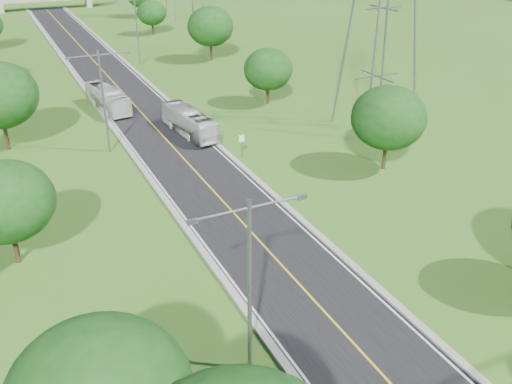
% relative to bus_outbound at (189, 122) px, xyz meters
% --- Properties ---
extents(ground, '(260.00, 260.00, 0.00)m').
position_rel_bus_outbound_xyz_m(ground, '(-2.78, 13.90, -1.40)').
color(ground, '#375B19').
rests_on(ground, ground).
extents(road, '(8.00, 150.00, 0.06)m').
position_rel_bus_outbound_xyz_m(road, '(-2.78, 19.90, -1.37)').
color(road, black).
rests_on(road, ground).
extents(curb_left, '(0.50, 150.00, 0.22)m').
position_rel_bus_outbound_xyz_m(curb_left, '(-7.03, 19.90, -1.29)').
color(curb_left, gray).
rests_on(curb_left, ground).
extents(curb_right, '(0.50, 150.00, 0.22)m').
position_rel_bus_outbound_xyz_m(curb_right, '(1.47, 19.90, -1.29)').
color(curb_right, gray).
rests_on(curb_right, ground).
extents(speed_limit_sign, '(0.55, 0.09, 2.40)m').
position_rel_bus_outbound_xyz_m(speed_limit_sign, '(2.42, -8.11, 0.20)').
color(speed_limit_sign, slate).
rests_on(speed_limit_sign, ground).
extents(streetlight_near_left, '(5.90, 0.25, 10.00)m').
position_rel_bus_outbound_xyz_m(streetlight_near_left, '(-8.78, -34.10, 4.55)').
color(streetlight_near_left, slate).
rests_on(streetlight_near_left, ground).
extents(streetlight_mid_left, '(5.90, 0.25, 10.00)m').
position_rel_bus_outbound_xyz_m(streetlight_mid_left, '(-8.78, -1.10, 4.55)').
color(streetlight_mid_left, slate).
rests_on(streetlight_mid_left, ground).
extents(streetlight_far_right, '(5.90, 0.25, 10.00)m').
position_rel_bus_outbound_xyz_m(streetlight_far_right, '(3.22, 31.90, 4.55)').
color(streetlight_far_right, slate).
rests_on(streetlight_far_right, ground).
extents(tree_lb, '(6.30, 6.30, 7.33)m').
position_rel_bus_outbound_xyz_m(tree_lb, '(-18.78, -18.10, 3.25)').
color(tree_lb, black).
rests_on(tree_lb, ground).
extents(tree_rb, '(6.72, 6.72, 7.82)m').
position_rel_bus_outbound_xyz_m(tree_rb, '(13.22, -16.10, 3.56)').
color(tree_rb, black).
rests_on(tree_rb, ground).
extents(tree_rc, '(5.88, 5.88, 6.84)m').
position_rel_bus_outbound_xyz_m(tree_rc, '(12.22, 5.90, 2.94)').
color(tree_rc, black).
rests_on(tree_rc, ground).
extents(tree_rd, '(7.14, 7.14, 8.30)m').
position_rel_bus_outbound_xyz_m(tree_rd, '(14.22, 29.90, 3.87)').
color(tree_rd, black).
rests_on(tree_rd, ground).
extents(tree_re, '(5.46, 5.46, 6.35)m').
position_rel_bus_outbound_xyz_m(tree_re, '(11.72, 53.90, 2.63)').
color(tree_re, black).
rests_on(tree_re, ground).
extents(bus_outbound, '(3.33, 9.81, 2.68)m').
position_rel_bus_outbound_xyz_m(bus_outbound, '(0.00, 0.00, 0.00)').
color(bus_outbound, silver).
rests_on(bus_outbound, road).
extents(bus_inbound, '(3.53, 9.93, 2.71)m').
position_rel_bus_outbound_xyz_m(bus_inbound, '(-5.98, 12.08, 0.01)').
color(bus_inbound, silver).
rests_on(bus_inbound, road).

